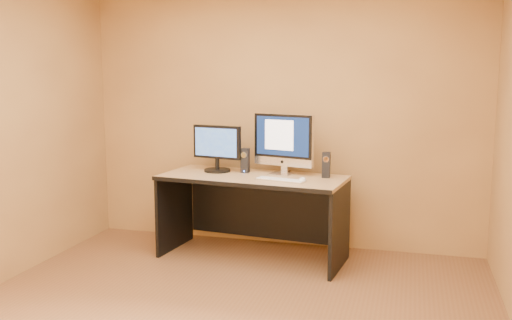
% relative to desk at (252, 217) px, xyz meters
% --- Properties ---
extents(walls, '(4.00, 4.00, 2.60)m').
position_rel_desk_xyz_m(walls, '(0.15, -1.45, 0.90)').
color(walls, '#A67C42').
rests_on(walls, ground).
extents(desk, '(1.78, 0.93, 0.79)m').
position_rel_desk_xyz_m(desk, '(0.00, 0.00, 0.00)').
color(desk, tan).
rests_on(desk, ground).
extents(imac, '(0.65, 0.37, 0.59)m').
position_rel_desk_xyz_m(imac, '(0.24, 0.15, 0.69)').
color(imac, silver).
rests_on(imac, desk).
extents(second_monitor, '(0.55, 0.35, 0.45)m').
position_rel_desk_xyz_m(second_monitor, '(-0.40, 0.15, 0.62)').
color(second_monitor, black).
rests_on(second_monitor, desk).
extents(speaker_left, '(0.07, 0.08, 0.24)m').
position_rel_desk_xyz_m(speaker_left, '(-0.12, 0.16, 0.51)').
color(speaker_left, black).
rests_on(speaker_left, desk).
extents(speaker_right, '(0.08, 0.08, 0.24)m').
position_rel_desk_xyz_m(speaker_right, '(0.67, 0.11, 0.51)').
color(speaker_right, black).
rests_on(speaker_right, desk).
extents(keyboard, '(0.48, 0.22, 0.02)m').
position_rel_desk_xyz_m(keyboard, '(0.31, -0.16, 0.41)').
color(keyboard, silver).
rests_on(keyboard, desk).
extents(mouse, '(0.06, 0.11, 0.04)m').
position_rel_desk_xyz_m(mouse, '(0.50, -0.13, 0.41)').
color(mouse, white).
rests_on(mouse, desk).
extents(cable_a, '(0.04, 0.23, 0.01)m').
position_rel_desk_xyz_m(cable_a, '(0.29, 0.27, 0.40)').
color(cable_a, black).
rests_on(cable_a, desk).
extents(cable_b, '(0.09, 0.18, 0.01)m').
position_rel_desk_xyz_m(cable_b, '(0.25, 0.26, 0.40)').
color(cable_b, black).
rests_on(cable_b, desk).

